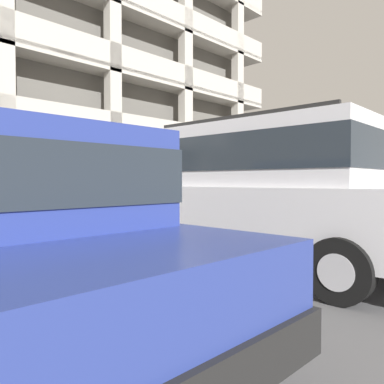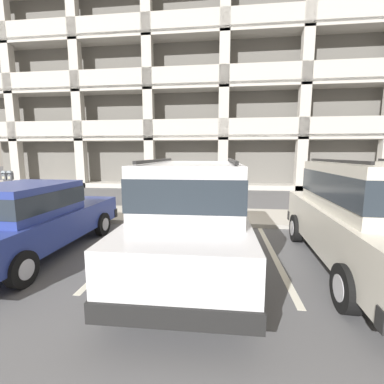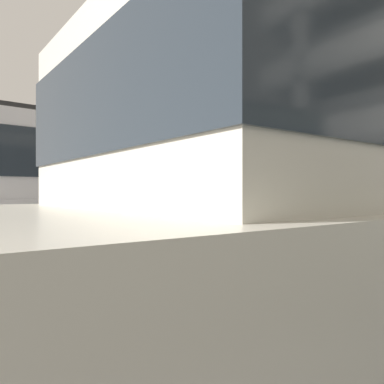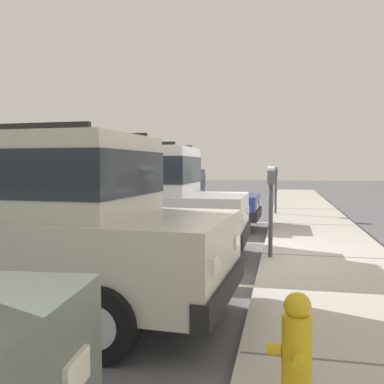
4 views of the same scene
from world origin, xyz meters
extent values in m
cube|color=#565659|center=(0.00, 0.00, -0.05)|extent=(80.00, 80.00, 0.10)
cube|color=#ADA89E|center=(0.00, 1.30, 0.06)|extent=(40.00, 2.20, 0.12)
cube|color=#606060|center=(-8.00, 1.30, 0.12)|extent=(0.03, 2.16, 0.00)
cube|color=#606060|center=(-4.00, 1.30, 0.12)|extent=(0.03, 2.16, 0.00)
cube|color=#606060|center=(0.00, 1.30, 0.12)|extent=(0.03, 2.16, 0.00)
cube|color=silver|center=(-4.94, -1.40, 0.00)|extent=(0.12, 4.80, 0.01)
cube|color=silver|center=(-1.65, -1.40, 0.00)|extent=(0.12, 4.80, 0.01)
cube|color=silver|center=(1.65, -1.40, 0.00)|extent=(0.12, 4.80, 0.01)
cube|color=silver|center=(0.01, -2.45, 0.73)|extent=(1.90, 4.72, 0.80)
cube|color=silver|center=(0.01, -2.50, 1.55)|extent=(1.65, 2.93, 0.84)
cube|color=#232B33|center=(0.01, -2.50, 1.57)|extent=(1.68, 2.96, 0.46)
cube|color=black|center=(-0.02, -0.14, 0.45)|extent=(1.88, 0.18, 0.24)
cube|color=silver|center=(0.55, -0.08, 0.81)|extent=(0.24, 0.03, 0.14)
cube|color=silver|center=(-0.59, -0.09, 0.81)|extent=(0.24, 0.03, 0.14)
cylinder|color=black|center=(0.89, -0.98, 0.33)|extent=(0.21, 0.66, 0.66)
cylinder|color=#B2B2B7|center=(0.89, -0.98, 0.33)|extent=(0.22, 0.37, 0.36)
cylinder|color=black|center=(-0.91, -1.00, 0.33)|extent=(0.21, 0.66, 0.66)
cylinder|color=#B2B2B7|center=(-0.91, -1.00, 0.33)|extent=(0.22, 0.37, 0.36)
cube|color=black|center=(0.70, -2.49, 2.01)|extent=(0.08, 2.62, 0.05)
cube|color=black|center=(-0.68, -2.50, 2.01)|extent=(0.08, 2.62, 0.05)
cube|color=navy|center=(-3.45, -2.27, 0.60)|extent=(1.77, 4.43, 0.60)
cube|color=navy|center=(-3.45, -2.57, 1.22)|extent=(1.53, 2.00, 0.64)
cube|color=#232B33|center=(-3.45, -2.57, 1.24)|extent=(1.55, 2.03, 0.35)
cube|color=black|center=(-3.42, -0.11, 0.42)|extent=(1.74, 0.19, 0.24)
cube|color=silver|center=(-2.89, -0.07, 0.66)|extent=(0.24, 0.03, 0.14)
cube|color=silver|center=(-3.94, -0.05, 0.66)|extent=(0.24, 0.03, 0.14)
cylinder|color=black|center=(-2.60, -0.92, 0.30)|extent=(0.17, 0.60, 0.60)
cylinder|color=#B2B2B7|center=(-2.60, -0.92, 0.30)|extent=(0.19, 0.33, 0.33)
cylinder|color=black|center=(-4.26, -0.89, 0.30)|extent=(0.17, 0.60, 0.60)
cylinder|color=#B2B2B7|center=(-4.26, -0.89, 0.30)|extent=(0.19, 0.33, 0.33)
cube|color=beige|center=(3.19, -2.33, 0.73)|extent=(2.08, 4.79, 0.80)
cube|color=beige|center=(3.19, -2.38, 1.55)|extent=(1.76, 2.99, 0.84)
cube|color=#232B33|center=(3.19, -2.38, 1.57)|extent=(1.79, 3.02, 0.46)
cylinder|color=black|center=(2.36, -0.83, 0.33)|extent=(0.23, 0.67, 0.66)
cylinder|color=#B2B2B7|center=(2.36, -0.83, 0.33)|extent=(0.24, 0.37, 0.36)
cylinder|color=black|center=(2.22, -3.74, 0.33)|extent=(0.23, 0.67, 0.66)
cylinder|color=#B2B2B7|center=(2.22, -3.74, 0.33)|extent=(0.24, 0.37, 0.36)
cube|color=black|center=(2.50, -2.35, 2.01)|extent=(0.18, 2.62, 0.05)
cylinder|color=#47474C|center=(0.24, 0.35, 0.70)|extent=(0.07, 0.07, 1.16)
cube|color=#47474C|center=(0.24, 0.35, 1.31)|extent=(0.28, 0.06, 0.06)
cube|color=#515459|center=(0.14, 0.35, 1.45)|extent=(0.15, 0.11, 0.22)
cylinder|color=#9EA8B2|center=(0.14, 0.35, 1.56)|extent=(0.15, 0.11, 0.15)
cube|color=#B7B293|center=(0.14, 0.29, 1.41)|extent=(0.08, 0.01, 0.08)
cube|color=#515459|center=(0.34, 0.35, 1.45)|extent=(0.15, 0.11, 0.22)
cylinder|color=#9EA8B2|center=(0.34, 0.35, 1.56)|extent=(0.15, 0.11, 0.15)
cube|color=#B7B293|center=(0.34, 0.29, 1.41)|extent=(0.08, 0.01, 0.08)
cylinder|color=#47474C|center=(-6.35, 0.32, 0.69)|extent=(0.07, 0.07, 1.14)
cube|color=#47474C|center=(-6.35, 0.32, 1.29)|extent=(0.28, 0.06, 0.06)
cube|color=#515459|center=(-6.45, 0.32, 1.43)|extent=(0.15, 0.11, 0.22)
cylinder|color=#8C99A3|center=(-6.45, 0.32, 1.54)|extent=(0.15, 0.11, 0.15)
cube|color=#B7B293|center=(-6.45, 0.26, 1.39)|extent=(0.08, 0.01, 0.08)
cube|color=#515459|center=(-6.25, 0.32, 1.43)|extent=(0.15, 0.11, 0.22)
cylinder|color=#8C99A3|center=(-6.25, 0.32, 1.54)|extent=(0.15, 0.11, 0.15)
cube|color=#B7B293|center=(-6.25, 0.26, 1.39)|extent=(0.08, 0.01, 0.08)
cube|color=#B7B2A8|center=(-13.14, 8.66, 7.50)|extent=(0.60, 0.50, 15.00)
cube|color=#B7B2A8|center=(-8.57, 8.66, 7.50)|extent=(0.60, 0.50, 15.00)
cube|color=#B7B2A8|center=(-4.00, 8.66, 7.50)|extent=(0.60, 0.50, 15.00)
camera|label=1|loc=(-4.48, -5.37, 1.20)|focal=35.00mm
camera|label=2|loc=(0.52, -7.19, 2.12)|focal=24.00mm
camera|label=3|loc=(4.46, -4.46, 1.20)|focal=35.00mm
camera|label=4|loc=(7.42, 0.55, 1.66)|focal=40.00mm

